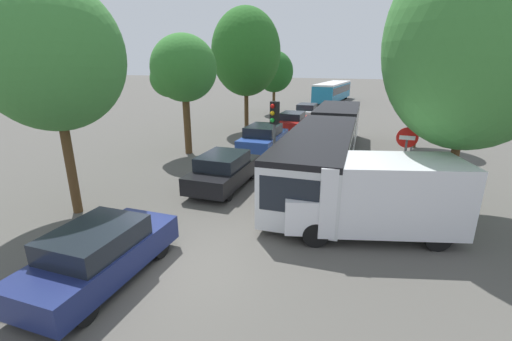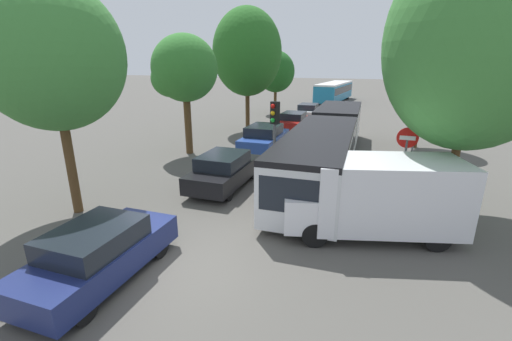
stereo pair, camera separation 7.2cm
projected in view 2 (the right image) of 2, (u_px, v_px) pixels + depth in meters
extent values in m
plane|color=#4F4C47|center=(186.00, 267.00, 8.60)|extent=(200.00, 200.00, 0.00)
cube|color=silver|center=(318.00, 161.00, 13.33)|extent=(2.68, 8.89, 1.90)
cube|color=black|center=(319.00, 153.00, 13.23)|extent=(2.68, 8.54, 0.84)
cube|color=black|center=(320.00, 135.00, 13.02)|extent=(2.68, 8.89, 0.19)
cube|color=silver|center=(338.00, 125.00, 20.89)|extent=(2.58, 6.11, 1.90)
cube|color=black|center=(338.00, 119.00, 20.79)|extent=(2.59, 5.87, 0.84)
cube|color=black|center=(339.00, 108.00, 20.58)|extent=(2.58, 6.11, 0.19)
cylinder|color=black|center=(332.00, 136.00, 17.74)|extent=(1.78, 0.99, 1.75)
cube|color=black|center=(296.00, 196.00, 9.31)|extent=(2.08, 0.17, 1.02)
cylinder|color=black|center=(336.00, 211.00, 10.71)|extent=(0.31, 0.94, 0.93)
cylinder|color=black|center=(275.00, 203.00, 11.30)|extent=(0.31, 0.94, 0.93)
cylinder|color=black|center=(348.00, 162.00, 15.82)|extent=(0.31, 0.94, 0.93)
cylinder|color=black|center=(305.00, 159.00, 16.41)|extent=(0.31, 0.94, 0.93)
cylinder|color=black|center=(354.00, 138.00, 20.83)|extent=(0.31, 0.94, 0.93)
cylinder|color=black|center=(321.00, 136.00, 21.41)|extent=(0.31, 0.94, 0.93)
cube|color=teal|center=(334.00, 92.00, 43.33)|extent=(3.37, 11.11, 1.90)
cube|color=black|center=(334.00, 89.00, 43.22)|extent=(3.34, 10.57, 0.80)
cube|color=silver|center=(335.00, 83.00, 43.01)|extent=(3.37, 11.11, 0.19)
cylinder|color=black|center=(332.00, 95.00, 47.08)|extent=(0.37, 0.97, 0.95)
cylinder|color=black|center=(347.00, 96.00, 46.26)|extent=(0.37, 0.97, 0.95)
cylinder|color=black|center=(319.00, 100.00, 41.13)|extent=(0.37, 0.97, 0.95)
cylinder|color=black|center=(336.00, 101.00, 40.31)|extent=(0.37, 0.97, 0.95)
cube|color=navy|center=(100.00, 258.00, 7.98)|extent=(1.73, 3.99, 0.64)
cube|color=black|center=(94.00, 238.00, 7.72)|extent=(1.57, 2.10, 0.49)
cylinder|color=black|center=(115.00, 237.00, 9.42)|extent=(0.22, 0.61, 0.61)
cylinder|color=black|center=(159.00, 246.00, 8.98)|extent=(0.22, 0.61, 0.61)
cylinder|color=black|center=(30.00, 294.00, 7.14)|extent=(0.22, 0.61, 0.61)
cylinder|color=black|center=(83.00, 309.00, 6.69)|extent=(0.22, 0.61, 0.61)
cube|color=black|center=(224.00, 173.00, 13.93)|extent=(1.78, 4.10, 0.66)
cube|color=black|center=(223.00, 160.00, 13.66)|extent=(1.61, 2.15, 0.50)
cylinder|color=black|center=(222.00, 169.00, 15.41)|extent=(0.22, 0.62, 0.62)
cylinder|color=black|center=(252.00, 172.00, 14.95)|extent=(0.22, 0.62, 0.62)
cylinder|color=black|center=(193.00, 188.00, 13.07)|extent=(0.22, 0.62, 0.62)
cylinder|color=black|center=(228.00, 193.00, 12.61)|extent=(0.22, 0.62, 0.62)
cube|color=#284799|center=(264.00, 140.00, 19.51)|extent=(1.87, 4.31, 0.69)
cube|color=black|center=(264.00, 130.00, 19.24)|extent=(1.70, 2.27, 0.53)
cylinder|color=black|center=(260.00, 139.00, 21.08)|extent=(0.23, 0.66, 0.65)
cylinder|color=black|center=(284.00, 141.00, 20.59)|extent=(0.23, 0.66, 0.65)
cylinder|color=black|center=(243.00, 150.00, 18.61)|extent=(0.23, 0.66, 0.65)
cylinder|color=black|center=(270.00, 152.00, 18.13)|extent=(0.23, 0.66, 0.65)
cube|color=#B21E19|center=(294.00, 123.00, 25.29)|extent=(1.71, 3.94, 0.63)
cube|color=black|center=(294.00, 116.00, 25.04)|extent=(1.55, 2.07, 0.49)
cylinder|color=black|center=(289.00, 123.00, 26.72)|extent=(0.21, 0.60, 0.60)
cylinder|color=black|center=(306.00, 124.00, 26.28)|extent=(0.21, 0.60, 0.60)
cylinder|color=black|center=(280.00, 129.00, 24.47)|extent=(0.21, 0.60, 0.60)
cylinder|color=black|center=(299.00, 130.00, 24.03)|extent=(0.21, 0.60, 0.60)
cube|color=#B7BABF|center=(308.00, 113.00, 30.37)|extent=(1.69, 3.89, 0.63)
cube|color=black|center=(308.00, 107.00, 30.12)|extent=(1.53, 2.04, 0.48)
cylinder|color=black|center=(303.00, 113.00, 31.78)|extent=(0.21, 0.59, 0.59)
cylinder|color=black|center=(318.00, 114.00, 31.34)|extent=(0.21, 0.59, 0.59)
cylinder|color=black|center=(297.00, 117.00, 29.56)|extent=(0.21, 0.59, 0.59)
cylinder|color=black|center=(313.00, 118.00, 29.12)|extent=(0.21, 0.59, 0.59)
cube|color=silver|center=(387.00, 193.00, 9.84)|extent=(4.50, 3.07, 2.00)
cube|color=silver|center=(299.00, 206.00, 10.14)|extent=(1.39, 2.08, 1.00)
cylinder|color=black|center=(315.00, 235.00, 9.46)|extent=(0.76, 0.43, 0.72)
cylinder|color=black|center=(310.00, 209.00, 11.06)|extent=(0.76, 0.43, 0.72)
cylinder|color=black|center=(437.00, 239.00, 9.25)|extent=(0.76, 0.43, 0.72)
cylinder|color=black|center=(414.00, 212.00, 10.85)|extent=(0.76, 0.43, 0.72)
cylinder|color=#56595E|center=(274.00, 143.00, 14.15)|extent=(0.12, 0.12, 3.40)
cube|color=black|center=(275.00, 113.00, 13.77)|extent=(0.38, 0.33, 0.90)
sphere|color=red|center=(273.00, 106.00, 13.57)|extent=(0.18, 0.18, 0.18)
sphere|color=#EAAD14|center=(273.00, 113.00, 13.66)|extent=(0.18, 0.18, 0.18)
sphere|color=green|center=(273.00, 120.00, 13.74)|extent=(0.18, 0.18, 0.18)
cylinder|color=#56595E|center=(403.00, 174.00, 11.92)|extent=(0.08, 0.08, 2.40)
cylinder|color=red|center=(408.00, 138.00, 11.53)|extent=(0.70, 0.03, 0.70)
cube|color=white|center=(408.00, 138.00, 11.51)|extent=(0.50, 0.04, 0.14)
cylinder|color=#56595E|center=(415.00, 132.00, 15.76)|extent=(0.10, 0.10, 3.60)
cube|color=#197A38|center=(419.00, 99.00, 15.30)|extent=(0.10, 1.40, 0.28)
cube|color=#197A38|center=(418.00, 107.00, 15.40)|extent=(0.10, 1.40, 0.28)
cylinder|color=#51381E|center=(71.00, 164.00, 11.27)|extent=(0.30, 0.30, 3.40)
ellipsoid|color=#3D7F38|center=(52.00, 55.00, 10.24)|extent=(4.25, 4.25, 4.52)
cylinder|color=#51381E|center=(188.00, 124.00, 18.77)|extent=(0.38, 0.38, 3.28)
ellipsoid|color=#33752D|center=(185.00, 68.00, 17.87)|extent=(3.44, 3.44, 3.47)
ellipsoid|color=#33752D|center=(171.00, 79.00, 17.74)|extent=(2.07, 2.07, 1.91)
cylinder|color=#51381E|center=(248.00, 108.00, 24.92)|extent=(0.30, 0.30, 3.28)
ellipsoid|color=#286623|center=(247.00, 52.00, 23.73)|extent=(4.81, 4.81, 5.97)
cylinder|color=#51381E|center=(275.00, 100.00, 33.37)|extent=(0.28, 0.28, 2.53)
ellipsoid|color=#1E561E|center=(276.00, 72.00, 32.54)|extent=(3.59, 3.59, 3.85)
ellipsoid|color=#1E561E|center=(279.00, 78.00, 32.43)|extent=(2.16, 2.16, 2.12)
cylinder|color=#51381E|center=(452.00, 172.00, 10.98)|extent=(0.26, 0.26, 3.10)
ellipsoid|color=#3D7F38|center=(476.00, 42.00, 9.79)|extent=(5.12, 5.12, 6.31)
ellipsoid|color=#3D7F38|center=(453.00, 76.00, 10.38)|extent=(3.07, 3.07, 3.47)
cylinder|color=#51381E|center=(416.00, 125.00, 20.15)|extent=(0.40, 0.40, 2.69)
ellipsoid|color=#1E561E|center=(423.00, 79.00, 19.34)|extent=(3.34, 3.34, 3.43)
ellipsoid|color=#1E561E|center=(415.00, 87.00, 20.06)|extent=(2.00, 2.00, 1.89)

